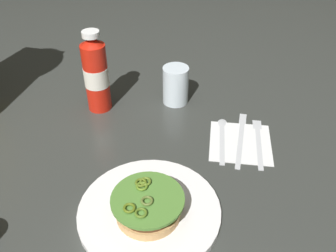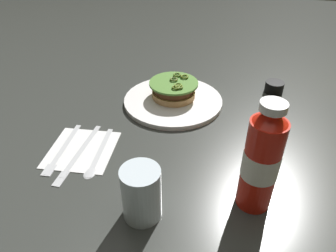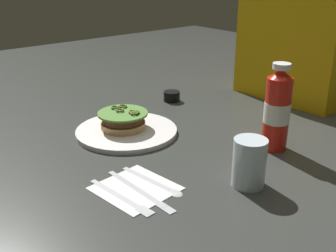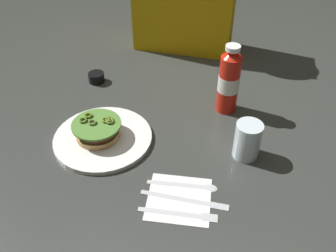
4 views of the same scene
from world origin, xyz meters
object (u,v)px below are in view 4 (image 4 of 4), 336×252
condiment_cup (96,77)px  spoon_utensil (192,185)px  fork_utensil (185,214)px  ketchup_bottle (229,81)px  napkin (179,199)px  dinner_plate (103,138)px  burger_sandwich (97,130)px  water_glass (247,140)px  butter_knife (190,200)px

condiment_cup → spoon_utensil: bearing=-42.9°
fork_utensil → spoon_utensil: size_ratio=1.06×
ketchup_bottle → fork_utensil: bearing=-95.2°
fork_utensil → napkin: bearing=119.2°
dinner_plate → condiment_cup: 0.31m
burger_sandwich → ketchup_bottle: (0.33, 0.23, 0.07)m
napkin → ketchup_bottle: bearing=80.9°
burger_sandwich → dinner_plate: bearing=6.5°
burger_sandwich → fork_utensil: 0.35m
burger_sandwich → water_glass: water_glass is taller
burger_sandwich → spoon_utensil: bearing=-19.9°
dinner_plate → burger_sandwich: burger_sandwich is taller
condiment_cup → butter_knife: condiment_cup is taller
dinner_plate → butter_knife: dinner_plate is taller
burger_sandwich → fork_utensil: (0.29, -0.20, -0.03)m
ketchup_bottle → butter_knife: size_ratio=1.02×
ketchup_bottle → napkin: 0.41m
butter_knife → spoon_utensil: (-0.00, 0.05, 0.00)m
butter_knife → condiment_cup: bearing=134.1°
ketchup_bottle → condiment_cup: (-0.46, 0.05, -0.09)m
water_glass → spoon_utensil: 0.19m
water_glass → napkin: 0.24m
water_glass → condiment_cup: water_glass is taller
water_glass → burger_sandwich: bearing=-174.5°
water_glass → fork_utensil: 0.27m
dinner_plate → fork_utensil: 0.34m
fork_utensil → spoon_utensil: same height
dinner_plate → fork_utensil: bearing=-35.0°
water_glass → fork_utensil: water_glass is taller
water_glass → napkin: water_glass is taller
spoon_utensil → ketchup_bottle: bearing=83.5°
dinner_plate → napkin: size_ratio=1.84×
fork_utensil → spoon_utensil: (-0.00, 0.09, 0.00)m
ketchup_bottle → spoon_utensil: ketchup_bottle is taller
ketchup_bottle → napkin: (-0.06, -0.39, -0.10)m
dinner_plate → butter_knife: (0.28, -0.15, -0.00)m
spoon_utensil → butter_knife: bearing=-85.5°
burger_sandwich → water_glass: size_ratio=1.31×
ketchup_bottle → fork_utensil: size_ratio=1.18×
butter_knife → napkin: bearing=-179.1°
butter_knife → water_glass: bearing=59.6°
burger_sandwich → butter_knife: 0.34m
dinner_plate → condiment_cup: size_ratio=5.07×
dinner_plate → napkin: 0.30m
dinner_plate → ketchup_bottle: (0.32, 0.23, 0.10)m
water_glass → spoon_utensil: (-0.12, -0.15, -0.05)m
butter_knife → burger_sandwich: bearing=152.8°
ketchup_bottle → condiment_cup: ketchup_bottle is taller
condiment_cup → butter_knife: bearing=-45.9°
burger_sandwich → napkin: burger_sandwich is taller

